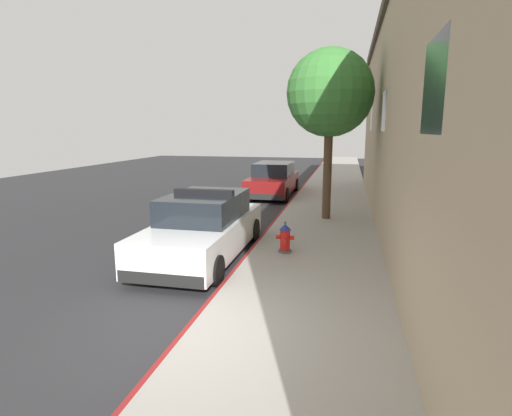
{
  "coord_description": "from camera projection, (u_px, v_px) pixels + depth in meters",
  "views": [
    {
      "loc": [
        2.24,
        -5.31,
        3.11
      ],
      "look_at": [
        -0.16,
        5.3,
        1.0
      ],
      "focal_mm": 28.62,
      "sensor_mm": 36.0,
      "label": 1
    }
  ],
  "objects": [
    {
      "name": "ground_plane",
      "position": [
        180.0,
        209.0,
        16.71
      ],
      "size": [
        30.32,
        60.0,
        0.2
      ],
      "primitive_type": "cube",
      "color": "#2B2B2D"
    },
    {
      "name": "parked_car_silver_ahead",
      "position": [
        273.0,
        180.0,
        19.3
      ],
      "size": [
        1.94,
        4.84,
        1.56
      ],
      "color": "maroon",
      "rests_on": "ground"
    },
    {
      "name": "fire_hydrant",
      "position": [
        285.0,
        238.0,
        9.88
      ],
      "size": [
        0.44,
        0.4,
        0.76
      ],
      "color": "#4C4C51",
      "rests_on": "sidewalk_pavement"
    },
    {
      "name": "storefront_building",
      "position": [
        504.0,
        115.0,
        10.6
      ],
      "size": [
        6.26,
        24.9,
        6.9
      ],
      "color": "tan",
      "rests_on": "ground"
    },
    {
      "name": "sidewalk_pavement",
      "position": [
        328.0,
        211.0,
        15.38
      ],
      "size": [
        3.14,
        60.0,
        0.16
      ],
      "primitive_type": "cube",
      "color": "#9E9991",
      "rests_on": "ground"
    },
    {
      "name": "police_cruiser",
      "position": [
        204.0,
        228.0,
        9.94
      ],
      "size": [
        1.94,
        4.84,
        1.68
      ],
      "color": "white",
      "rests_on": "ground"
    },
    {
      "name": "curb_painted_edge",
      "position": [
        286.0,
        209.0,
        15.73
      ],
      "size": [
        0.08,
        60.0,
        0.16
      ],
      "primitive_type": "cube",
      "color": "maroon",
      "rests_on": "ground"
    },
    {
      "name": "street_tree",
      "position": [
        330.0,
        94.0,
        12.98
      ],
      "size": [
        2.78,
        2.78,
        5.48
      ],
      "color": "brown",
      "rests_on": "sidewalk_pavement"
    }
  ]
}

